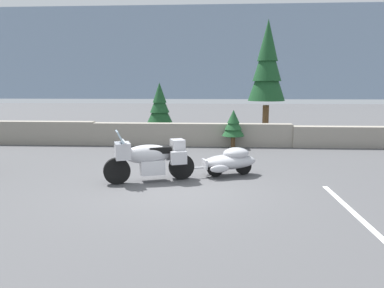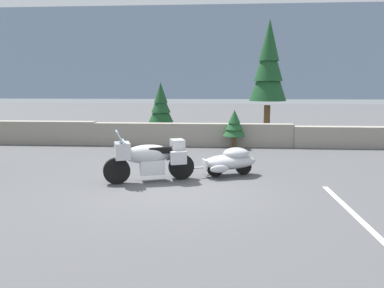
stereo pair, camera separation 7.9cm
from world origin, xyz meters
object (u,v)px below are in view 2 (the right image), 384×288
(pine_tree_tall, at_px, (269,65))
(touring_motorcycle, at_px, (149,157))
(car_shaped_trailer, at_px, (230,161))
(pine_tree_secondary, at_px, (161,105))

(pine_tree_tall, bearing_deg, touring_motorcycle, -117.08)
(car_shaped_trailer, relative_size, pine_tree_secondary, 0.86)
(car_shaped_trailer, bearing_deg, pine_tree_tall, 74.73)
(pine_tree_secondary, bearing_deg, pine_tree_tall, 11.62)
(pine_tree_tall, height_order, pine_tree_secondary, pine_tree_tall)
(pine_tree_secondary, bearing_deg, touring_motorcycle, -83.80)
(touring_motorcycle, bearing_deg, pine_tree_secondary, 96.20)
(car_shaped_trailer, xyz_separation_m, pine_tree_tall, (1.91, 7.01, 2.90))
(touring_motorcycle, bearing_deg, pine_tree_tall, 62.92)
(touring_motorcycle, xyz_separation_m, pine_tree_secondary, (-0.74, 6.80, 0.97))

